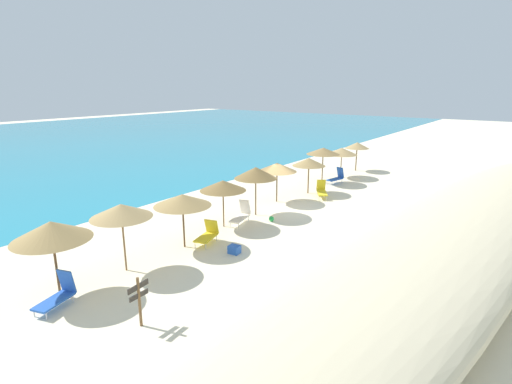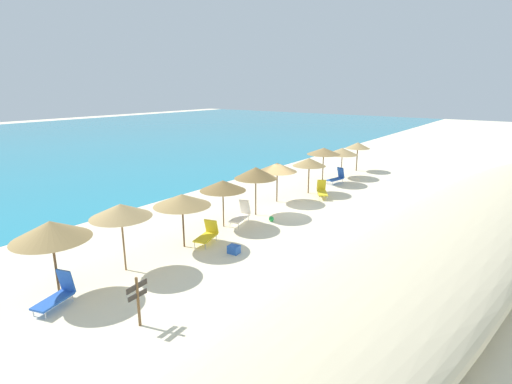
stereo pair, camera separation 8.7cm
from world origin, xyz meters
name	(u,v)px [view 1 (the left image)]	position (x,y,z in m)	size (l,w,h in m)	color
ground_plane	(280,208)	(0.00, 0.00, 0.00)	(160.00, 160.00, 0.00)	beige
dune_ridge	(457,233)	(-1.29, -10.09, 1.05)	(42.72, 6.32, 2.11)	beige
beach_umbrella_0	(51,231)	(-13.60, 0.70, 2.48)	(2.68, 2.68, 2.82)	brown
beach_umbrella_1	(121,211)	(-10.93, 0.47, 2.55)	(2.43, 2.43, 2.84)	brown
beach_umbrella_2	(182,200)	(-7.79, 0.34, 2.28)	(2.64, 2.64, 2.56)	brown
beach_umbrella_3	(223,185)	(-4.57, 0.68, 2.27)	(2.44, 2.44, 2.55)	brown
beach_umbrella_4	(256,173)	(-1.94, 0.48, 2.52)	(2.48, 2.48, 2.85)	brown
beach_umbrella_5	(277,167)	(1.10, 1.01, 2.28)	(2.53, 2.53, 2.57)	brown
beach_umbrella_6	(309,162)	(4.18, 0.39, 2.23)	(2.29, 2.29, 2.51)	brown
beach_umbrella_7	(323,151)	(7.46, 0.98, 2.51)	(2.54, 2.54, 2.77)	brown
beach_umbrella_8	(342,151)	(10.22, 0.68, 2.17)	(2.54, 2.54, 2.45)	brown
beach_umbrella_9	(357,145)	(13.49, 0.72, 2.26)	(2.11, 2.11, 2.53)	brown
lounge_chair_0	(241,215)	(-3.61, 0.23, 0.50)	(1.77, 0.95, 1.24)	white
lounge_chair_1	(337,177)	(8.08, 0.05, 0.49)	(1.66, 0.86, 1.21)	blue
lounge_chair_2	(322,190)	(3.83, -0.85, 0.46)	(1.66, 1.38, 1.11)	yellow
lounge_chair_3	(208,234)	(-6.78, -0.21, 0.44)	(1.54, 1.02, 1.06)	yellow
lounge_chair_4	(58,294)	(-13.99, 0.01, 0.45)	(1.55, 1.01, 1.17)	blue
wooden_signpost	(139,297)	(-13.08, -3.21, 1.00)	(0.84, 0.14, 1.66)	brown
beach_ball	(271,219)	(-2.37, -0.92, 0.15)	(0.29, 0.29, 0.29)	green
cooler_box	(234,249)	(-6.99, -2.03, 0.19)	(0.50, 0.41, 0.37)	blue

